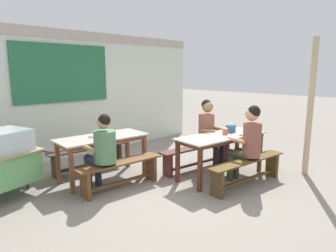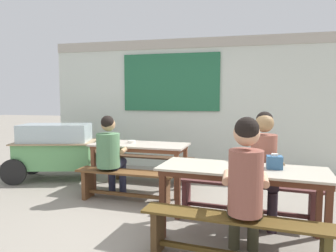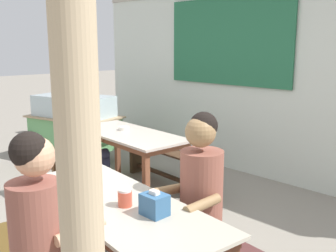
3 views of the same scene
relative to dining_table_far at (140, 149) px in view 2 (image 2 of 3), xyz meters
The scene contains 15 objects.
ground_plane 1.44m from the dining_table_far, 57.34° to the right, with size 40.00×40.00×0.00m, color gray.
backdrop_wall 2.01m from the dining_table_far, 68.97° to the left, with size 6.34×0.23×2.72m.
dining_table_far is the anchor object (origin of this frame).
dining_table_near 2.09m from the dining_table_far, 41.09° to the right, with size 1.79×0.84×0.76m.
bench_far_back 0.69m from the dining_table_far, 86.36° to the left, with size 1.53×0.35×0.45m.
bench_far_front 0.69m from the dining_table_far, 93.64° to the right, with size 1.48×0.40×0.45m.
bench_near_back 1.86m from the dining_table_far, 26.09° to the right, with size 1.77×0.45×0.45m.
bench_near_front 2.49m from the dining_table_far, 52.12° to the right, with size 1.71×0.44×0.45m.
food_cart 1.76m from the dining_table_far, behind, with size 1.84×1.16×1.02m.
person_near_front 2.47m from the dining_table_far, 49.72° to the right, with size 0.41×0.54×1.33m.
person_right_near_table 2.04m from the dining_table_far, 25.74° to the right, with size 0.42×0.53×1.33m.
person_left_back_turned 0.57m from the dining_table_far, 121.71° to the right, with size 0.46×0.59×1.24m.
tissue_box 2.33m from the dining_table_far, 35.08° to the right, with size 0.16×0.13×0.16m.
condiment_jar 2.17m from the dining_table_far, 39.58° to the right, with size 0.09×0.09×0.11m.
soup_bowl 0.20m from the dining_table_far, 162.49° to the left, with size 0.13×0.13×0.04m, color silver.
Camera 2 is at (0.82, -3.48, 1.49)m, focal length 32.11 mm.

